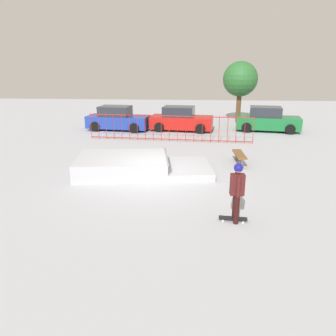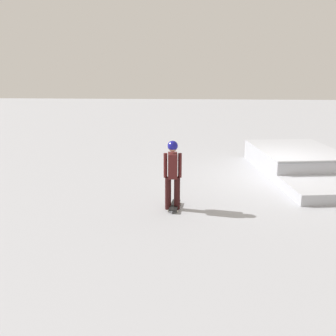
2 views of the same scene
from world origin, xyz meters
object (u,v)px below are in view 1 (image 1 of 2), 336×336
at_px(skateboard, 233,218).
at_px(park_bench, 239,156).
at_px(parked_car_green, 267,120).
at_px(parked_car_blue, 118,119).
at_px(distant_tree, 240,79).
at_px(skater, 237,188).
at_px(parked_car_red, 181,120).
at_px(skate_ramp, 134,166).

distance_m(skateboard, park_bench, 5.75).
height_order(park_bench, parked_car_green, parked_car_green).
height_order(parked_car_blue, distant_tree, distant_tree).
bearing_deg(parked_car_green, skateboard, -96.51).
xyz_separation_m(skater, parked_car_green, (3.69, 13.60, -0.28)).
xyz_separation_m(parked_car_red, parked_car_green, (5.73, 0.27, 0.00)).
xyz_separation_m(park_bench, parked_car_red, (-2.89, 7.61, 0.37)).
height_order(parked_car_red, distant_tree, distant_tree).
bearing_deg(park_bench, skateboard, -99.08).
relative_size(skate_ramp, park_bench, 3.43).
height_order(park_bench, parked_car_red, parked_car_red).
distance_m(parked_car_blue, distant_tree, 9.60).
relative_size(skateboard, parked_car_blue, 0.19).
xyz_separation_m(skate_ramp, skateboard, (3.55, -4.06, -0.24)).
relative_size(parked_car_red, distant_tree, 0.95).
bearing_deg(parked_car_red, skate_ramp, -92.85).
height_order(skater, parked_car_blue, skater).
bearing_deg(skater, skateboard, 133.25).
height_order(parked_car_blue, parked_car_red, same).
height_order(skateboard, parked_car_red, parked_car_red).
relative_size(skate_ramp, distant_tree, 1.26).
height_order(parked_car_green, distant_tree, distant_tree).
height_order(skate_ramp, skater, skater).
bearing_deg(distant_tree, skater, -97.43).
distance_m(park_bench, parked_car_green, 8.38).
bearing_deg(skater, parked_car_blue, 111.38).
bearing_deg(parked_car_red, distant_tree, 47.18).
bearing_deg(skate_ramp, parked_car_green, 44.87).
bearing_deg(skateboard, park_bench, 86.33).
bearing_deg(distant_tree, skateboard, -97.63).
bearing_deg(parked_car_green, skate_ramp, -118.63).
bearing_deg(distant_tree, skate_ramp, -114.39).
xyz_separation_m(parked_car_green, distant_tree, (-1.48, 3.34, 2.46)).
bearing_deg(park_bench, parked_car_green, 70.20).
xyz_separation_m(skateboard, distant_tree, (2.26, 16.88, 3.11)).
distance_m(skateboard, parked_car_green, 14.07).
bearing_deg(parked_car_blue, skateboard, -57.92).
distance_m(skater, distant_tree, 17.22).
distance_m(skater, park_bench, 5.82).
bearing_deg(skateboard, skate_ramp, 136.62).
xyz_separation_m(parked_car_blue, parked_car_red, (4.27, 0.09, 0.00)).
bearing_deg(skateboard, parked_car_red, 103.90).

